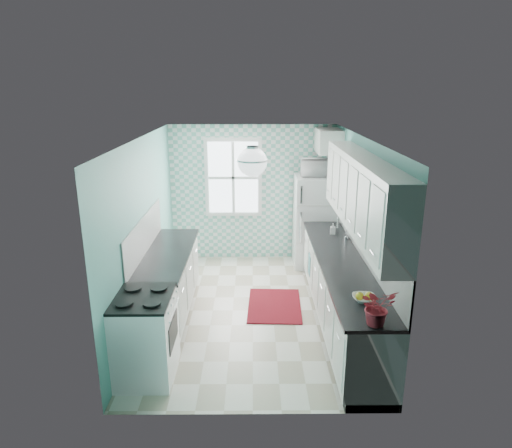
{
  "coord_description": "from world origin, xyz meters",
  "views": [
    {
      "loc": [
        0.0,
        -6.02,
        3.17
      ],
      "look_at": [
        0.05,
        0.25,
        1.25
      ],
      "focal_mm": 32.0,
      "sensor_mm": 36.0,
      "label": 1
    }
  ],
  "objects_px": {
    "ceiling_light": "(252,162)",
    "fruit_bowl": "(364,298)",
    "fridge": "(314,221)",
    "microwave": "(317,168)",
    "potted_plant": "(377,307)",
    "stove": "(145,335)",
    "sink": "(333,241)"
  },
  "relations": [
    {
      "from": "fridge",
      "to": "microwave",
      "type": "height_order",
      "value": "microwave"
    },
    {
      "from": "fridge",
      "to": "microwave",
      "type": "bearing_deg",
      "value": 54.63
    },
    {
      "from": "potted_plant",
      "to": "ceiling_light",
      "type": "bearing_deg",
      "value": 133.22
    },
    {
      "from": "fruit_bowl",
      "to": "microwave",
      "type": "bearing_deg",
      "value": 91.52
    },
    {
      "from": "fruit_bowl",
      "to": "microwave",
      "type": "height_order",
      "value": "microwave"
    },
    {
      "from": "fridge",
      "to": "fruit_bowl",
      "type": "xyz_separation_m",
      "value": [
        0.09,
        -3.38,
        0.15
      ]
    },
    {
      "from": "ceiling_light",
      "to": "potted_plant",
      "type": "bearing_deg",
      "value": -46.78
    },
    {
      "from": "microwave",
      "to": "fruit_bowl",
      "type": "bearing_deg",
      "value": 93.66
    },
    {
      "from": "stove",
      "to": "fridge",
      "type": "bearing_deg",
      "value": 53.92
    },
    {
      "from": "stove",
      "to": "fruit_bowl",
      "type": "relative_size",
      "value": 3.8
    },
    {
      "from": "stove",
      "to": "sink",
      "type": "bearing_deg",
      "value": 37.79
    },
    {
      "from": "fruit_bowl",
      "to": "potted_plant",
      "type": "bearing_deg",
      "value": -90.0
    },
    {
      "from": "fridge",
      "to": "sink",
      "type": "bearing_deg",
      "value": -85.46
    },
    {
      "from": "potted_plant",
      "to": "fridge",
      "type": "bearing_deg",
      "value": 91.33
    },
    {
      "from": "potted_plant",
      "to": "microwave",
      "type": "distance_m",
      "value": 3.93
    },
    {
      "from": "potted_plant",
      "to": "stove",
      "type": "bearing_deg",
      "value": 166.76
    },
    {
      "from": "fridge",
      "to": "fruit_bowl",
      "type": "relative_size",
      "value": 6.58
    },
    {
      "from": "ceiling_light",
      "to": "fridge",
      "type": "relative_size",
      "value": 0.21
    },
    {
      "from": "stove",
      "to": "microwave",
      "type": "bearing_deg",
      "value": 53.92
    },
    {
      "from": "stove",
      "to": "fruit_bowl",
      "type": "height_order",
      "value": "fruit_bowl"
    },
    {
      "from": "ceiling_light",
      "to": "fruit_bowl",
      "type": "relative_size",
      "value": 1.4
    },
    {
      "from": "fridge",
      "to": "fruit_bowl",
      "type": "height_order",
      "value": "fridge"
    },
    {
      "from": "fridge",
      "to": "sink",
      "type": "height_order",
      "value": "fridge"
    },
    {
      "from": "ceiling_light",
      "to": "fruit_bowl",
      "type": "xyz_separation_m",
      "value": [
        1.2,
        -0.78,
        -1.35
      ]
    },
    {
      "from": "ceiling_light",
      "to": "microwave",
      "type": "height_order",
      "value": "ceiling_light"
    },
    {
      "from": "sink",
      "to": "fruit_bowl",
      "type": "distance_m",
      "value": 2.01
    },
    {
      "from": "microwave",
      "to": "sink",
      "type": "bearing_deg",
      "value": 96.04
    },
    {
      "from": "microwave",
      "to": "potted_plant",
      "type": "bearing_deg",
      "value": 93.46
    },
    {
      "from": "sink",
      "to": "microwave",
      "type": "relative_size",
      "value": 1.05
    },
    {
      "from": "fruit_bowl",
      "to": "fridge",
      "type": "bearing_deg",
      "value": 91.53
    },
    {
      "from": "stove",
      "to": "potted_plant",
      "type": "bearing_deg",
      "value": -14.44
    },
    {
      "from": "fridge",
      "to": "stove",
      "type": "relative_size",
      "value": 1.73
    }
  ]
}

